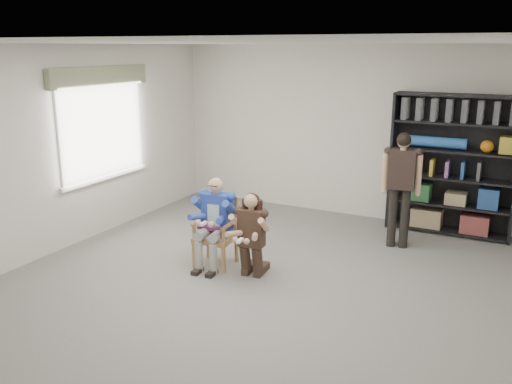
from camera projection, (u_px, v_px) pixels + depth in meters
The scene contains 8 objects.
room_shell at pixel (247, 176), 5.88m from camera, with size 6.00×7.00×2.80m, color silver, non-canonical shape.
floor at pixel (248, 294), 6.25m from camera, with size 6.00×7.00×0.01m, color slate.
window_left at pixel (103, 126), 7.99m from camera, with size 0.16×2.00×1.75m, color white, non-canonical shape.
armchair at pixel (215, 232), 6.95m from camera, with size 0.52×0.51×0.90m, color #A05B3B, non-canonical shape.
seated_man at pixel (215, 222), 6.92m from camera, with size 0.51×0.70×1.17m, color #1F449B, non-canonical shape.
kneeling_woman at pixel (251, 236), 6.57m from camera, with size 0.45×0.72×1.07m, color #32231B, non-canonical shape.
bookshelf at pixel (452, 165), 8.04m from camera, with size 1.80×0.38×2.10m, color black, non-canonical shape.
standing_man at pixel (400, 191), 7.51m from camera, with size 0.51×0.28×1.64m, color black, non-canonical shape.
Camera 1 is at (2.71, -5.04, 2.77)m, focal length 38.00 mm.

